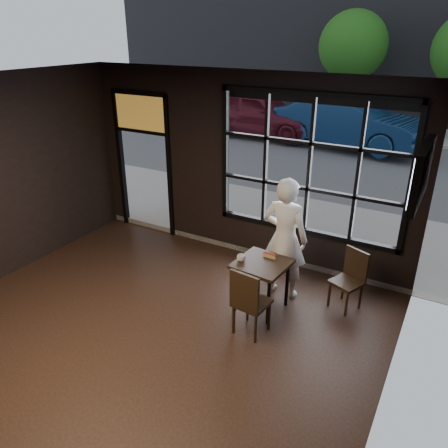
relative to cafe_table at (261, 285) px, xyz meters
The scene contains 16 objects.
floor 2.37m from the cafe_table, 117.91° to the right, with size 6.00×7.00×0.02m, color black.
ceiling 3.67m from the cafe_table, 117.91° to the right, with size 6.00×7.00×0.02m, color black.
wall_right 3.06m from the cafe_table, 47.25° to the right, with size 0.04×7.00×3.20m, color black.
window_frame 2.02m from the cafe_table, 85.74° to the left, with size 3.06×0.12×2.28m, color black.
stained_transom 4.02m from the cafe_table, 155.77° to the left, with size 1.20×0.06×0.70m, color orange.
street_asphalt 21.97m from the cafe_table, 92.85° to the left, with size 60.00×41.00×0.04m, color #545456.
cafe_table is the anchor object (origin of this frame).
chair_near 0.58m from the cafe_table, 77.88° to the right, with size 0.43×0.43×0.99m, color black.
chair_window 1.24m from the cafe_table, 30.18° to the left, with size 0.39×0.39×0.90m, color black.
man 0.78m from the cafe_table, 77.34° to the left, with size 0.69×0.45×1.88m, color white.
hotdog 0.45m from the cafe_table, 79.02° to the left, with size 0.20×0.08×0.06m, color tan, non-canonical shape.
cup 0.52m from the cafe_table, 157.85° to the right, with size 0.12×0.12×0.10m, color silver.
tv 2.75m from the cafe_table, ahead, with size 0.12×1.05×0.61m, color black.
navy_car 9.87m from the cafe_table, 97.92° to the left, with size 1.72×4.92×1.62m, color #0C2346.
maroon_car 11.05m from the cafe_table, 115.45° to the left, with size 1.85×4.60×1.57m, color #50121E.
tree_left 13.73m from the cafe_table, 100.20° to the left, with size 2.60×2.60×4.44m.
Camera 1 is at (3.26, -2.88, 3.78)m, focal length 35.00 mm.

